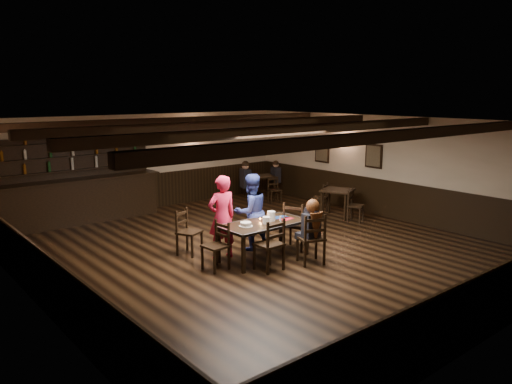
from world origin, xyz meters
TOP-DOWN VIEW (x-y plane):
  - ground at (0.00, 0.00)m, footprint 10.00×10.00m
  - room_shell at (0.01, 0.04)m, footprint 9.02×10.02m
  - dining_table at (-0.30, -0.52)m, footprint 1.80×0.92m
  - chair_near_left at (-0.64, -1.16)m, footprint 0.48×0.46m
  - chair_near_right at (0.21, -1.38)m, footprint 0.61×0.59m
  - chair_end_left at (-1.32, -0.41)m, footprint 0.44×0.46m
  - chair_end_right at (0.59, -0.48)m, footprint 0.61×0.62m
  - chair_far_pushed at (-1.33, 0.75)m, footprint 0.58×0.57m
  - woman_pink at (-0.90, 0.07)m, footprint 0.65×0.46m
  - man_blue at (-0.09, 0.15)m, footprint 0.85×0.70m
  - seated_person at (0.24, -1.32)m, footprint 0.35×0.52m
  - cake at (-0.75, -0.52)m, footprint 0.27×0.27m
  - plate_stack_a at (-0.31, -0.61)m, footprint 0.15×0.15m
  - plate_stack_b at (-0.09, -0.50)m, footprint 0.16×0.16m
  - tea_light at (-0.27, -0.37)m, footprint 0.05×0.05m
  - salt_shaker at (0.04, -0.64)m, footprint 0.04×0.04m
  - pepper_shaker at (0.18, -0.60)m, footprint 0.03×0.03m
  - drink_glass at (-0.01, -0.40)m, footprint 0.07×0.07m
  - menu_red at (0.25, -0.58)m, footprint 0.33×0.26m
  - menu_blue at (0.25, -0.41)m, footprint 0.35×0.28m
  - bar_counter at (-2.09, 4.72)m, footprint 4.25×0.70m
  - back_table_a at (3.45, 0.86)m, footprint 1.04×1.04m
  - back_table_b at (3.36, 3.87)m, footprint 0.93×0.93m
  - bg_patron_left at (2.63, 3.78)m, footprint 0.35×0.45m
  - bg_patron_right at (3.94, 3.89)m, footprint 0.29×0.38m

SIDE VIEW (x-z plane):
  - ground at x=0.00m, z-range 0.00..0.00m
  - chair_end_left at x=-1.32m, z-range 0.08..0.99m
  - chair_far_pushed at x=-1.33m, z-range 0.08..1.02m
  - chair_near_left at x=-0.64m, z-range 0.08..1.09m
  - chair_near_right at x=0.21m, z-range 0.09..1.10m
  - chair_end_right at x=0.59m, z-range 0.09..1.11m
  - back_table_b at x=3.36m, z-range 0.27..1.02m
  - back_table_a at x=3.45m, z-range 0.27..1.02m
  - dining_table at x=-0.30m, z-range 0.31..1.06m
  - bar_counter at x=-2.09m, z-range -0.37..1.83m
  - menu_red at x=0.25m, z-range 0.75..0.76m
  - menu_blue at x=0.25m, z-range 0.75..0.76m
  - tea_light at x=-0.27m, z-range 0.75..0.80m
  - cake at x=-0.75m, z-range 0.75..0.83m
  - pepper_shaker at x=0.18m, z-range 0.75..0.83m
  - salt_shaker at x=0.04m, z-range 0.75..0.85m
  - drink_glass at x=-0.01m, z-range 0.75..0.86m
  - man_blue at x=-0.09m, z-range 0.00..1.63m
  - bg_patron_right at x=3.94m, z-range 0.46..1.17m
  - plate_stack_a at x=-0.31m, z-range 0.75..0.89m
  - woman_pink at x=-0.90m, z-range 0.00..1.69m
  - seated_person at x=0.24m, z-range 0.42..1.27m
  - plate_stack_b at x=-0.09m, z-range 0.75..0.95m
  - bg_patron_left at x=2.63m, z-range 0.47..1.28m
  - room_shell at x=0.01m, z-range 0.39..3.10m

